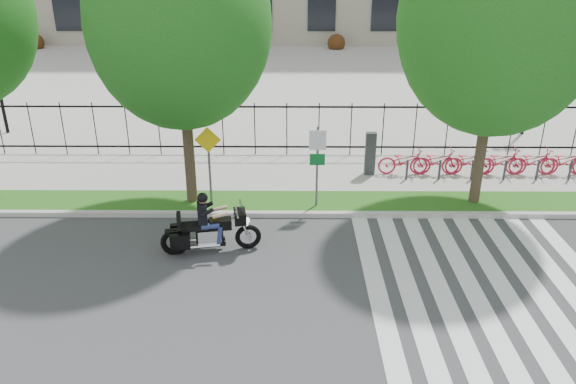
{
  "coord_description": "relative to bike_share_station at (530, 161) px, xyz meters",
  "views": [
    {
      "loc": [
        0.19,
        -10.97,
        7.38
      ],
      "look_at": [
        0.09,
        3.0,
        1.28
      ],
      "focal_mm": 35.0,
      "sensor_mm": 36.0,
      "label": 1
    }
  ],
  "objects": [
    {
      "name": "sidewalk",
      "position": [
        -8.41,
        0.25,
        -0.56
      ],
      "size": [
        60.0,
        3.5,
        0.15
      ],
      "primitive_type": "cube",
      "color": "#A19F97",
      "rests_on": "ground"
    },
    {
      "name": "lamp_post_right",
      "position": [
        1.59,
        4.8,
        2.57
      ],
      "size": [
        1.06,
        0.7,
        4.25
      ],
      "color": "black",
      "rests_on": "ground"
    },
    {
      "name": "plaza",
      "position": [
        -8.41,
        17.8,
        -0.58
      ],
      "size": [
        80.0,
        34.0,
        0.1
      ],
      "primitive_type": "cube",
      "color": "#A19F97",
      "rests_on": "ground"
    },
    {
      "name": "ground",
      "position": [
        -8.41,
        -7.2,
        -0.63
      ],
      "size": [
        120.0,
        120.0,
        0.0
      ],
      "primitive_type": "plane",
      "color": "#3D3D40",
      "rests_on": "ground"
    },
    {
      "name": "sign_pole_regulatory",
      "position": [
        -7.47,
        -2.62,
        1.11
      ],
      "size": [
        0.5,
        0.09,
        2.5
      ],
      "color": "#59595B",
      "rests_on": "grass_verge"
    },
    {
      "name": "motorcycle_rider",
      "position": [
        -10.34,
        -5.18,
        0.04
      ],
      "size": [
        2.62,
        0.98,
        2.03
      ],
      "color": "black",
      "rests_on": "ground"
    },
    {
      "name": "bike_share_station",
      "position": [
        0.0,
        0.0,
        0.0
      ],
      "size": [
        11.09,
        0.86,
        1.5
      ],
      "color": "#2D2D33",
      "rests_on": "sidewalk"
    },
    {
      "name": "street_tree_1",
      "position": [
        -11.32,
        -2.25,
        4.82
      ],
      "size": [
        5.11,
        5.11,
        8.25
      ],
      "color": "#3C2D20",
      "rests_on": "grass_verge"
    },
    {
      "name": "sign_pole_warning",
      "position": [
        -10.67,
        -2.62,
        1.11
      ],
      "size": [
        0.78,
        0.09,
        2.49
      ],
      "color": "#59595B",
      "rests_on": "grass_verge"
    },
    {
      "name": "grass_verge",
      "position": [
        -8.41,
        -2.25,
        -0.56
      ],
      "size": [
        60.0,
        1.5,
        0.15
      ],
      "primitive_type": "cube",
      "color": "#1A5A16",
      "rests_on": "ground"
    },
    {
      "name": "curb",
      "position": [
        -8.41,
        -3.1,
        -0.56
      ],
      "size": [
        60.0,
        0.2,
        0.15
      ],
      "primitive_type": "cube",
      "color": "#B2B0A8",
      "rests_on": "ground"
    },
    {
      "name": "crosswalk_stripes",
      "position": [
        -3.59,
        -7.2,
        -0.63
      ],
      "size": [
        5.7,
        8.0,
        0.01
      ],
      "primitive_type": null,
      "color": "silver",
      "rests_on": "ground"
    },
    {
      "name": "iron_fence",
      "position": [
        -8.41,
        2.0,
        0.52
      ],
      "size": [
        30.0,
        0.06,
        2.0
      ],
      "primitive_type": null,
      "color": "black",
      "rests_on": "sidewalk"
    },
    {
      "name": "street_tree_2",
      "position": [
        -2.56,
        -2.25,
        4.93
      ],
      "size": [
        5.59,
        5.59,
        8.63
      ],
      "color": "#3C2D20",
      "rests_on": "grass_verge"
    }
  ]
}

